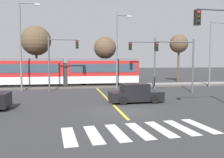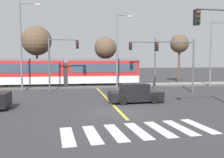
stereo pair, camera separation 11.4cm
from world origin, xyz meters
name	(u,v)px [view 2 (the right image)]	position (x,y,z in m)	size (l,w,h in m)	color
ground_plane	(119,111)	(0.00, 0.00, 0.00)	(200.00, 200.00, 0.00)	#333335
track_bed	(95,86)	(0.00, 15.41, 0.09)	(120.00, 4.00, 0.18)	#56514C
rail_near	(96,85)	(0.00, 14.69, 0.23)	(120.00, 0.08, 0.10)	#939399
rail_far	(95,84)	(0.00, 16.13, 0.23)	(120.00, 0.08, 0.10)	#939399
light_rail_tram	(66,71)	(-3.74, 15.41, 2.05)	(18.50, 2.64, 3.43)	silver
crosswalk_stripe_0	(67,136)	(-3.29, -4.74, 0.00)	(0.56, 2.80, 0.01)	silver
crosswalk_stripe_1	(92,134)	(-2.19, -4.65, 0.00)	(0.56, 2.80, 0.01)	silver
crosswalk_stripe_2	(116,132)	(-1.10, -4.56, 0.00)	(0.56, 2.80, 0.01)	silver
crosswalk_stripe_3	(138,131)	(0.00, -4.47, 0.00)	(0.56, 2.80, 0.01)	silver
crosswalk_stripe_4	(159,129)	(1.10, -4.38, 0.00)	(0.56, 2.80, 0.01)	silver
crosswalk_stripe_5	(180,127)	(2.19, -4.30, 0.00)	(0.56, 2.80, 0.01)	silver
crosswalk_stripe_6	(199,126)	(3.29, -4.21, 0.00)	(0.56, 2.80, 0.01)	silver
lane_centre_line	(107,98)	(0.00, 5.47, 0.00)	(0.20, 15.89, 0.01)	gold
sedan_crossing	(135,94)	(1.92, 3.01, 0.70)	(4.26, 2.04, 1.52)	black
traffic_light_far_left	(59,55)	(-4.31, 11.06, 3.93)	(3.25, 0.38, 5.92)	#515459
traffic_light_far_right	(146,56)	(5.65, 11.67, 3.92)	(3.25, 0.38, 6.04)	#515459
traffic_light_mid_right	(180,56)	(7.83, 7.57, 3.77)	(4.25, 0.38, 5.56)	#515459
street_lamp_west	(23,41)	(-8.28, 12.32, 5.48)	(2.28, 0.28, 9.75)	slate
street_lamp_centre	(118,47)	(2.45, 12.50, 4.96)	(1.85, 0.28, 8.85)	slate
street_lamp_east	(213,49)	(14.73, 12.63, 4.80)	(2.52, 0.28, 8.37)	slate
bare_tree_west	(37,41)	(-7.79, 19.68, 6.12)	(4.13, 4.13, 8.21)	brown
bare_tree_east	(105,48)	(1.96, 19.72, 5.21)	(3.26, 3.26, 6.88)	brown
bare_tree_far_east	(179,44)	(13.63, 19.81, 5.94)	(2.86, 2.86, 7.44)	brown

